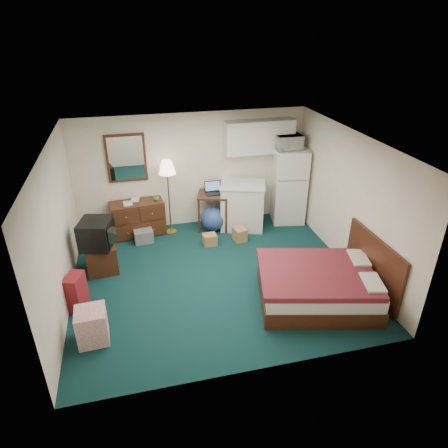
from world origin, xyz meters
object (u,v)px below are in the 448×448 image
object	(u,v)px
floor_lamp	(169,198)
kitchen_counter	(242,206)
fridge	(289,185)
tv_stand	(102,257)
suitcase	(76,292)
desk	(213,210)
dresser	(138,218)
bed	(317,286)

from	to	relation	value
floor_lamp	kitchen_counter	distance (m)	1.63
fridge	tv_stand	distance (m)	4.31
tv_stand	suitcase	xyz separation A→B (m)	(-0.37, -1.04, 0.04)
kitchen_counter	fridge	bearing A→B (deg)	23.39
fridge	suitcase	xyz separation A→B (m)	(-4.48, -2.19, -0.55)
desk	kitchen_counter	size ratio (longest dim) A/B	0.82
fridge	dresser	bearing A→B (deg)	-171.35
dresser	floor_lamp	xyz separation A→B (m)	(0.68, -0.09, 0.44)
kitchen_counter	dresser	bearing A→B (deg)	-167.00
fridge	floor_lamp	bearing A→B (deg)	-169.96
tv_stand	dresser	bearing A→B (deg)	54.78
bed	suitcase	xyz separation A→B (m)	(-3.83, 0.77, 0.01)
kitchen_counter	floor_lamp	bearing A→B (deg)	-166.12
kitchen_counter	bed	world-z (taller)	kitchen_counter
desk	suitcase	bearing A→B (deg)	-124.12
suitcase	fridge	bearing A→B (deg)	45.23
desk	suitcase	xyz separation A→B (m)	(-2.75, -2.24, -0.10)
floor_lamp	suitcase	xyz separation A→B (m)	(-1.79, -2.20, -0.52)
desk	dresser	bearing A→B (deg)	-164.95
dresser	fridge	size ratio (longest dim) A/B	0.65
dresser	bed	size ratio (longest dim) A/B	0.60
kitchen_counter	fridge	world-z (taller)	fridge
floor_lamp	bed	size ratio (longest dim) A/B	0.89
dresser	suitcase	distance (m)	2.54
floor_lamp	desk	size ratio (longest dim) A/B	2.01
desk	tv_stand	world-z (taller)	desk
desk	tv_stand	size ratio (longest dim) A/B	1.40
fridge	suitcase	bearing A→B (deg)	-143.67
tv_stand	suitcase	size ratio (longest dim) A/B	0.96
dresser	suitcase	world-z (taller)	dresser
floor_lamp	dresser	bearing A→B (deg)	172.84
fridge	bed	size ratio (longest dim) A/B	0.92
kitchen_counter	tv_stand	distance (m)	3.19
desk	tv_stand	distance (m)	2.67
dresser	kitchen_counter	size ratio (longest dim) A/B	1.11
dresser	desk	xyz separation A→B (m)	(1.65, -0.05, 0.03)
bed	tv_stand	bearing A→B (deg)	166.27
kitchen_counter	bed	bearing A→B (deg)	-62.75
bed	floor_lamp	bearing A→B (deg)	138.36
dresser	bed	bearing A→B (deg)	-54.83
floor_lamp	fridge	world-z (taller)	fridge
dresser	fridge	world-z (taller)	fridge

